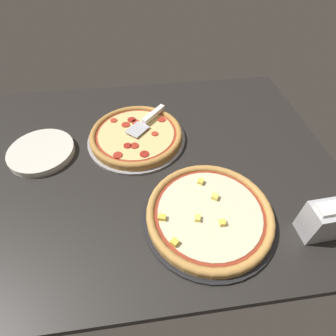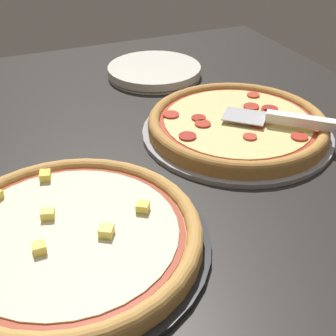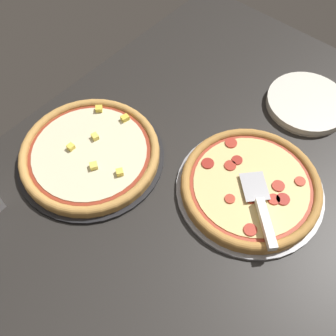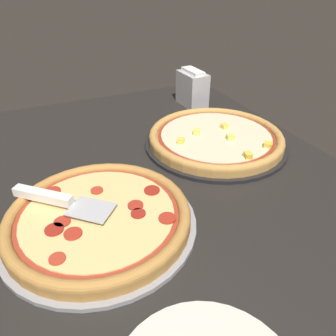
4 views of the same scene
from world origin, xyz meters
TOP-DOWN VIEW (x-y plane):
  - ground_plane at (0.00, 0.00)cm, footprint 145.77×111.94cm
  - pizza_pan_front at (3.33, -12.24)cm, footprint 40.88×40.88cm
  - pizza_front at (3.33, -12.24)cm, footprint 38.43×38.43cm
  - pizza_pan_back at (-17.87, 29.20)cm, footprint 43.00×43.00cm
  - pizza_back at (-17.85, 29.20)cm, footprint 40.42×40.42cm
  - serving_spatula at (-3.52, -20.29)cm, footprint 18.53×19.70cm
  - plate_stack at (41.29, -8.22)cm, footprint 25.51×25.51cm
  - napkin_holder at (-50.31, 38.36)cm, footprint 12.78×8.29cm

SIDE VIEW (x-z plane):
  - ground_plane at x=0.00cm, z-range -3.60..0.00cm
  - pizza_pan_front at x=3.33cm, z-range 0.00..1.00cm
  - pizza_pan_back at x=-17.87cm, z-range 0.00..1.00cm
  - plate_stack at x=41.29cm, z-range 0.00..2.80cm
  - pizza_back at x=-17.85cm, z-range 0.69..4.49cm
  - pizza_front at x=3.33cm, z-range 1.01..4.37cm
  - serving_spatula at x=-3.52cm, z-range 4.20..6.20cm
  - napkin_holder at x=-50.31cm, z-range -0.31..13.27cm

